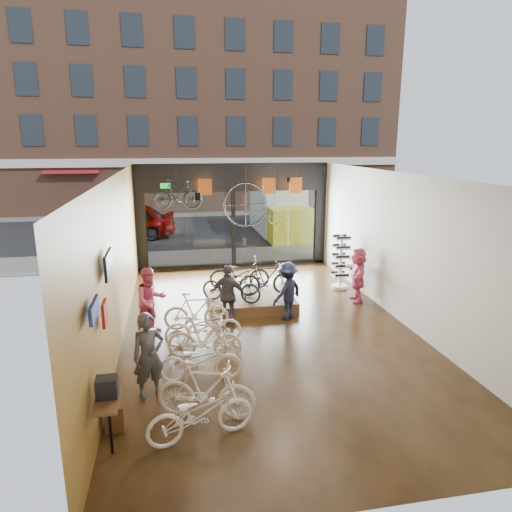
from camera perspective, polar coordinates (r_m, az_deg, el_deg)
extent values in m
cube|color=black|center=(11.64, 1.34, -8.98)|extent=(7.00, 12.00, 0.04)
cube|color=black|center=(10.74, 1.46, 10.23)|extent=(7.00, 12.00, 0.04)
cube|color=#A06F2E|center=(10.88, -17.05, -0.59)|extent=(0.04, 12.00, 3.80)
cube|color=beige|center=(12.24, 17.74, 0.95)|extent=(0.04, 12.00, 3.80)
cube|color=beige|center=(5.64, 14.59, -14.29)|extent=(7.00, 0.04, 3.80)
cube|color=#198C26|center=(16.43, -11.26, 8.61)|extent=(0.35, 0.06, 0.18)
cube|color=black|center=(25.98, -5.52, 3.92)|extent=(30.00, 18.00, 0.02)
cube|color=slate|center=(18.37, -3.29, -0.06)|extent=(30.00, 2.40, 0.12)
cube|color=slate|center=(29.90, -6.22, 5.37)|extent=(30.00, 2.00, 0.12)
cube|color=brown|center=(32.15, -6.94, 18.36)|extent=(26.00, 5.00, 14.00)
imported|color=gray|center=(22.90, -16.22, 4.20)|extent=(4.89, 1.97, 1.67)
imported|color=#F0E2CD|center=(7.53, -6.97, -18.93)|extent=(1.80, 0.94, 0.90)
imported|color=#F0E2CD|center=(7.98, -6.25, -16.33)|extent=(1.77, 0.95, 1.02)
imported|color=#F0E2CD|center=(9.13, -6.94, -12.84)|extent=(1.63, 0.64, 0.84)
imported|color=#F0E2CD|center=(9.91, -6.45, -10.18)|extent=(1.66, 0.81, 0.96)
imported|color=#F0E2CD|center=(10.57, -6.62, -8.72)|extent=(1.78, 0.67, 0.92)
imported|color=#F0E2CD|center=(11.42, -7.48, -6.87)|extent=(1.64, 0.60, 0.96)
cube|color=#53311E|center=(13.01, -0.71, -5.64)|extent=(2.40, 1.80, 0.30)
imported|color=black|center=(12.40, -3.11, -3.79)|extent=(1.75, 1.28, 0.88)
imported|color=black|center=(12.90, 1.33, -2.84)|extent=(1.64, 0.54, 0.97)
imported|color=black|center=(13.49, -2.07, -2.19)|extent=(1.83, 0.81, 0.93)
imported|color=#3F3F44|center=(8.61, -13.27, -12.02)|extent=(0.68, 0.56, 1.61)
imported|color=#CC4C72|center=(11.33, -13.04, -5.47)|extent=(0.99, 0.91, 1.64)
imported|color=#3F3F44|center=(11.51, -3.44, -4.94)|extent=(1.01, 0.77, 1.59)
imported|color=#161C33|center=(11.91, 3.92, -4.40)|extent=(1.14, 1.05, 1.54)
imported|color=#CC4C72|center=(13.56, 12.58, -2.28)|extent=(0.76, 1.55, 1.60)
imported|color=black|center=(14.77, -9.85, 7.59)|extent=(1.62, 0.59, 0.95)
cube|color=#CC5919|center=(15.79, -6.38, 8.58)|extent=(0.45, 0.03, 0.55)
cube|color=#CC5919|center=(16.11, 1.67, 8.77)|extent=(0.45, 0.03, 0.55)
cube|color=#CC5919|center=(16.34, 4.98, 8.79)|extent=(0.45, 0.03, 0.55)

